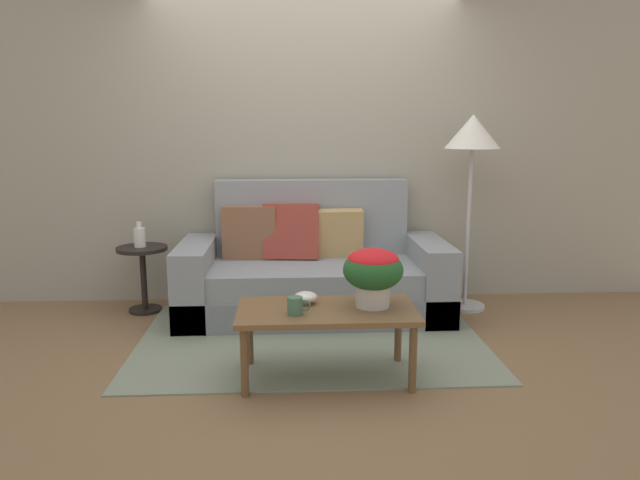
# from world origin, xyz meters

# --- Properties ---
(ground_plane) EXTENTS (14.00, 14.00, 0.00)m
(ground_plane) POSITION_xyz_m (0.00, 0.00, 0.00)
(ground_plane) COLOR brown
(wall_back) EXTENTS (6.40, 0.12, 2.76)m
(wall_back) POSITION_xyz_m (0.00, 1.29, 1.38)
(wall_back) COLOR gray
(wall_back) RESTS_ON ground
(area_rug) EXTENTS (2.39, 1.65, 0.01)m
(area_rug) POSITION_xyz_m (0.00, 0.18, 0.01)
(area_rug) COLOR gray
(area_rug) RESTS_ON ground
(couch) EXTENTS (2.09, 0.91, 1.05)m
(couch) POSITION_xyz_m (0.03, 0.81, 0.32)
(couch) COLOR slate
(couch) RESTS_ON ground
(coffee_table) EXTENTS (1.04, 0.54, 0.43)m
(coffee_table) POSITION_xyz_m (0.07, -0.45, 0.38)
(coffee_table) COLOR brown
(coffee_table) RESTS_ON ground
(side_table) EXTENTS (0.40, 0.40, 0.53)m
(side_table) POSITION_xyz_m (-1.32, 0.91, 0.37)
(side_table) COLOR black
(side_table) RESTS_ON ground
(floor_lamp) EXTENTS (0.44, 0.44, 1.57)m
(floor_lamp) POSITION_xyz_m (1.30, 0.85, 1.34)
(floor_lamp) COLOR #B2B2B7
(floor_lamp) RESTS_ON ground
(potted_plant) EXTENTS (0.35, 0.35, 0.35)m
(potted_plant) POSITION_xyz_m (0.34, -0.42, 0.65)
(potted_plant) COLOR #B7B2A8
(potted_plant) RESTS_ON coffee_table
(coffee_mug) EXTENTS (0.13, 0.09, 0.10)m
(coffee_mug) POSITION_xyz_m (-0.11, -0.55, 0.48)
(coffee_mug) COLOR #3D664C
(coffee_mug) RESTS_ON coffee_table
(snack_bowl) EXTENTS (0.14, 0.14, 0.07)m
(snack_bowl) POSITION_xyz_m (-0.05, -0.34, 0.47)
(snack_bowl) COLOR silver
(snack_bowl) RESTS_ON coffee_table
(table_vase) EXTENTS (0.09, 0.09, 0.20)m
(table_vase) POSITION_xyz_m (-1.33, 0.90, 0.62)
(table_vase) COLOR silver
(table_vase) RESTS_ON side_table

